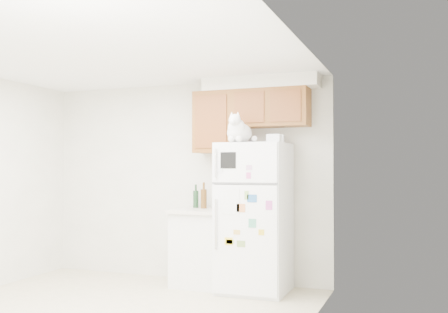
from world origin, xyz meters
The scene contains 8 objects.
room_shell centered at (0.12, 0.24, 1.67)m, with size 3.84×4.04×2.52m.
refrigerator centered at (1.06, 1.61, 0.85)m, with size 0.76×0.78×1.70m.
base_counter centered at (0.37, 1.68, 0.46)m, with size 0.64×0.64×0.92m.
cat centered at (0.95, 1.36, 1.83)m, with size 0.33×0.48×0.34m.
storage_box_back centered at (1.29, 1.75, 1.75)m, with size 0.18×0.13×0.10m, color white.
storage_box_front centered at (1.33, 1.47, 1.74)m, with size 0.15×0.11×0.09m, color white.
bottle_green centered at (0.22, 1.85, 1.07)m, with size 0.07×0.07×0.29m, color #19381E, non-canonical shape.
bottle_amber centered at (0.35, 1.79, 1.08)m, with size 0.07×0.07×0.32m, color #593814, non-canonical shape.
Camera 1 is at (2.86, -4.15, 1.41)m, focal length 42.00 mm.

